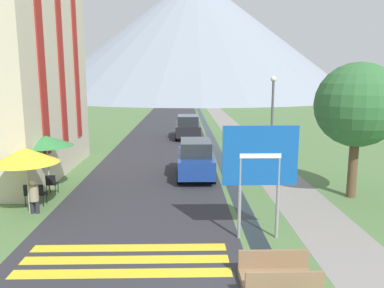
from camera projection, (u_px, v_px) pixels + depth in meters
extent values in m
plane|color=#517542|center=(197.00, 145.00, 26.76)|extent=(160.00, 160.00, 0.00)
cube|color=#2D2D33|center=(168.00, 127.00, 36.55)|extent=(6.40, 60.00, 0.01)
cube|color=gray|center=(230.00, 127.00, 36.68)|extent=(2.20, 60.00, 0.01)
cube|color=black|center=(206.00, 127.00, 36.63)|extent=(0.60, 60.00, 0.00)
cube|color=yellow|center=(121.00, 273.00, 9.17)|extent=(5.44, 0.44, 0.01)
cube|color=yellow|center=(126.00, 260.00, 9.85)|extent=(5.44, 0.44, 0.01)
cube|color=yellow|center=(130.00, 248.00, 10.54)|extent=(5.44, 0.44, 0.01)
cone|color=gray|center=(195.00, 36.00, 94.70)|extent=(78.71, 78.71, 30.11)
cube|color=beige|center=(5.00, 50.00, 17.63)|extent=(5.16, 9.14, 12.09)
cube|color=maroon|center=(40.00, 45.00, 15.21)|extent=(0.06, 0.70, 9.07)
cube|color=maroon|center=(60.00, 50.00, 17.69)|extent=(0.06, 0.70, 9.07)
cube|color=maroon|center=(76.00, 53.00, 20.16)|extent=(0.06, 0.70, 9.07)
cylinder|color=gray|center=(240.00, 197.00, 10.99)|extent=(0.10, 0.10, 2.57)
cylinder|color=gray|center=(278.00, 196.00, 11.02)|extent=(0.10, 0.10, 2.57)
cube|color=#1451AD|center=(260.00, 156.00, 10.77)|extent=(2.19, 0.05, 1.75)
cube|color=white|center=(260.00, 156.00, 10.74)|extent=(1.20, 0.02, 0.14)
cube|color=#846647|center=(278.00, 281.00, 8.57)|extent=(1.70, 1.10, 0.12)
cube|color=#846647|center=(285.00, 282.00, 8.02)|extent=(1.70, 0.08, 0.45)
cube|color=#846647|center=(273.00, 259.00, 9.02)|extent=(1.70, 0.08, 0.45)
cube|color=#846647|center=(245.00, 285.00, 8.57)|extent=(0.16, 0.99, 0.08)
cube|color=#846647|center=(311.00, 285.00, 8.61)|extent=(0.16, 0.99, 0.08)
cube|color=navy|center=(196.00, 162.00, 18.02)|extent=(1.66, 4.00, 0.84)
cube|color=#23282D|center=(196.00, 147.00, 17.69)|extent=(1.41, 2.20, 0.68)
cylinder|color=black|center=(180.00, 165.00, 19.29)|extent=(0.18, 0.60, 0.60)
cylinder|color=black|center=(210.00, 165.00, 19.33)|extent=(0.18, 0.60, 0.60)
cylinder|color=black|center=(179.00, 177.00, 16.86)|extent=(0.18, 0.60, 0.60)
cylinder|color=black|center=(214.00, 177.00, 16.89)|extent=(0.18, 0.60, 0.60)
cube|color=black|center=(188.00, 129.00, 29.69)|extent=(1.87, 4.40, 0.84)
cube|color=#23282D|center=(188.00, 120.00, 29.34)|extent=(1.59, 2.42, 0.68)
cylinder|color=black|center=(177.00, 132.00, 31.09)|extent=(0.18, 0.60, 0.60)
cylinder|color=black|center=(198.00, 132.00, 31.12)|extent=(0.18, 0.60, 0.60)
cylinder|color=black|center=(176.00, 137.00, 28.40)|extent=(0.18, 0.60, 0.60)
cylinder|color=black|center=(200.00, 137.00, 28.44)|extent=(0.18, 0.60, 0.60)
cube|color=black|center=(31.00, 194.00, 14.00)|extent=(0.40, 0.40, 0.04)
cube|color=black|center=(29.00, 190.00, 13.79)|extent=(0.40, 0.04, 0.40)
cylinder|color=black|center=(29.00, 198.00, 14.20)|extent=(0.03, 0.03, 0.45)
cylinder|color=black|center=(38.00, 198.00, 14.21)|extent=(0.03, 0.03, 0.45)
cylinder|color=black|center=(25.00, 201.00, 13.87)|extent=(0.03, 0.03, 0.45)
cylinder|color=black|center=(35.00, 201.00, 13.88)|extent=(0.03, 0.03, 0.45)
cube|color=black|center=(52.00, 184.00, 15.34)|extent=(0.40, 0.40, 0.04)
cube|color=black|center=(50.00, 180.00, 15.12)|extent=(0.40, 0.04, 0.40)
cylinder|color=black|center=(50.00, 188.00, 15.54)|extent=(0.03, 0.03, 0.45)
cylinder|color=black|center=(58.00, 188.00, 15.55)|extent=(0.03, 0.03, 0.45)
cylinder|color=black|center=(47.00, 190.00, 15.21)|extent=(0.03, 0.03, 0.45)
cylinder|color=black|center=(55.00, 190.00, 15.21)|extent=(0.03, 0.03, 0.45)
cube|color=black|center=(40.00, 194.00, 14.02)|extent=(0.40, 0.40, 0.04)
cube|color=black|center=(38.00, 190.00, 13.81)|extent=(0.40, 0.04, 0.40)
cylinder|color=black|center=(38.00, 198.00, 14.22)|extent=(0.03, 0.03, 0.45)
cylinder|color=black|center=(47.00, 198.00, 14.23)|extent=(0.03, 0.03, 0.45)
cylinder|color=black|center=(34.00, 201.00, 13.89)|extent=(0.03, 0.03, 0.45)
cylinder|color=black|center=(43.00, 201.00, 13.90)|extent=(0.03, 0.03, 0.45)
cylinder|color=#B7B2A8|center=(28.00, 183.00, 13.09)|extent=(0.06, 0.06, 2.19)
cone|color=yellow|center=(26.00, 155.00, 12.91)|extent=(2.25, 2.25, 0.54)
cylinder|color=#B7B2A8|center=(48.00, 165.00, 15.59)|extent=(0.06, 0.06, 2.27)
cone|color=#338442|center=(46.00, 141.00, 15.41)|extent=(2.19, 2.19, 0.43)
cylinder|color=#282833|center=(32.00, 207.00, 13.21)|extent=(0.14, 0.14, 0.46)
cylinder|color=#282833|center=(37.00, 207.00, 13.21)|extent=(0.14, 0.14, 0.46)
cylinder|color=gray|center=(34.00, 193.00, 13.12)|extent=(0.32, 0.32, 0.57)
sphere|color=beige|center=(33.00, 183.00, 13.05)|extent=(0.22, 0.22, 0.22)
cylinder|color=#282833|center=(29.00, 186.00, 14.87)|extent=(0.14, 0.14, 1.00)
cylinder|color=#282833|center=(34.00, 186.00, 14.87)|extent=(0.14, 0.14, 1.00)
cylinder|color=#386B47|center=(30.00, 165.00, 14.72)|extent=(0.32, 0.32, 0.67)
sphere|color=#9E755B|center=(29.00, 155.00, 14.65)|extent=(0.22, 0.22, 0.22)
cylinder|color=#515156|center=(272.00, 128.00, 18.53)|extent=(0.12, 0.12, 4.55)
sphere|color=silver|center=(274.00, 79.00, 18.11)|extent=(0.28, 0.28, 0.28)
cylinder|color=brown|center=(353.00, 169.00, 14.88)|extent=(0.36, 0.36, 2.32)
sphere|color=#336B38|center=(358.00, 105.00, 14.43)|extent=(3.27, 3.27, 3.27)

